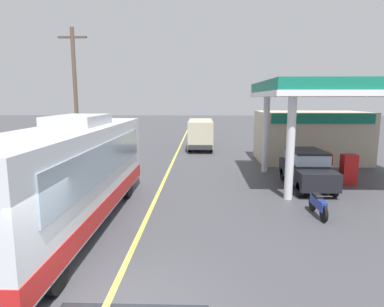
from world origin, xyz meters
TOP-DOWN VIEW (x-y plane):
  - ground at (0.00, 20.00)m, footprint 120.00×120.00m
  - lane_divider_stripe at (0.00, 15.00)m, footprint 0.16×50.00m
  - coach_bus_main at (-2.37, 4.53)m, footprint 2.60×11.04m
  - gas_station_roadside at (9.40, 14.72)m, footprint 9.10×11.95m
  - car_at_pump at (7.05, 9.77)m, footprint 1.70×4.20m
  - minibus_opposing_lane at (1.87, 22.38)m, footprint 2.04×6.13m
  - motorcycle_parked_forecourt at (6.26, 5.77)m, footprint 0.55×1.80m
  - pedestrian_near_pump at (8.66, 11.39)m, footprint 0.55×0.22m
  - utility_pole_roadside at (-6.04, 15.01)m, footprint 1.80×0.24m

SIDE VIEW (x-z plane):
  - ground at x=0.00m, z-range 0.00..0.00m
  - lane_divider_stripe at x=0.00m, z-range 0.00..0.01m
  - motorcycle_parked_forecourt at x=6.26m, z-range -0.02..0.90m
  - pedestrian_near_pump at x=8.66m, z-range 0.10..1.76m
  - car_at_pump at x=7.05m, z-range 0.10..1.92m
  - minibus_opposing_lane at x=1.87m, z-range 0.25..2.69m
  - coach_bus_main at x=-2.37m, z-range -0.12..3.56m
  - gas_station_roadside at x=9.40m, z-range 0.08..5.18m
  - utility_pole_roadside at x=-6.04m, z-range 0.18..8.79m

